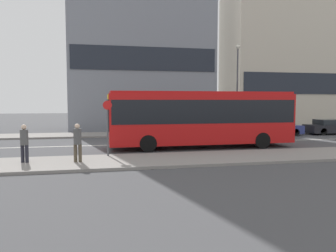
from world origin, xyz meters
TOP-DOWN VIEW (x-y plane):
  - ground_plane at (0.00, 0.00)m, footprint 120.00×120.00m
  - sidewalk_near at (0.00, -6.25)m, footprint 44.00×3.50m
  - sidewalk_far at (0.00, 6.25)m, footprint 44.00×3.50m
  - lane_centerline at (0.00, 0.00)m, footprint 41.80×0.16m
  - apartment_block_left_tower at (3.99, 12.58)m, footprint 14.17×6.24m
  - apartment_block_right_tower at (23.00, 12.51)m, footprint 19.00×6.09m
  - city_bus at (5.75, -2.19)m, footprint 11.13×2.63m
  - parked_car_0 at (13.98, 3.32)m, footprint 4.00×1.83m
  - parked_car_1 at (19.27, 3.32)m, footprint 4.70×1.73m
  - pedestrian_near_stop at (-3.53, -5.99)m, footprint 0.34×0.34m
  - pedestrian_down_pavement at (-1.25, -6.35)m, footprint 0.35×0.34m
  - bus_stop_sign at (0.10, -4.90)m, footprint 0.44×0.12m
  - street_lamp at (11.50, 5.62)m, footprint 0.36×0.36m

SIDE VIEW (x-z plane):
  - ground_plane at x=0.00m, z-range 0.00..0.00m
  - lane_centerline at x=0.00m, z-range 0.00..0.01m
  - sidewalk_near at x=0.00m, z-range 0.00..0.13m
  - sidewalk_far at x=0.00m, z-range 0.00..0.13m
  - parked_car_1 at x=19.27m, z-range -0.02..1.24m
  - parked_car_0 at x=13.98m, z-range -0.05..1.38m
  - pedestrian_near_stop at x=-3.53m, z-range 0.24..1.92m
  - pedestrian_down_pavement at x=-1.25m, z-range 0.25..1.95m
  - bus_stop_sign at x=0.10m, z-range 0.36..3.13m
  - city_bus at x=5.75m, z-range 0.25..3.64m
  - street_lamp at x=11.50m, z-range 0.91..8.46m
  - apartment_block_right_tower at x=23.00m, z-range -0.01..16.96m
  - apartment_block_left_tower at x=3.99m, z-range -0.01..24.68m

